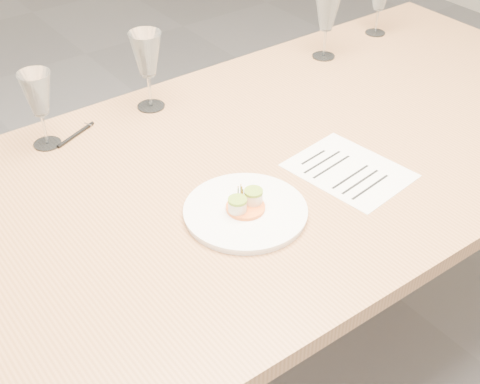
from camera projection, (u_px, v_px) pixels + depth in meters
ground at (228, 377)px, 2.03m from camera, size 7.00×7.00×0.00m
dining_table at (225, 200)px, 1.62m from camera, size 2.40×1.00×0.75m
dinner_plate at (246, 210)px, 1.46m from camera, size 0.27×0.27×0.07m
recipe_sheet at (349, 171)px, 1.60m from camera, size 0.25×0.30×0.00m
ballpoint_pen at (76, 134)px, 1.72m from camera, size 0.13×0.06×0.01m
wine_glass_1 at (38, 95)px, 1.61m from camera, size 0.08×0.08×0.20m
wine_glass_2 at (147, 56)px, 1.76m from camera, size 0.09×0.09×0.22m
wine_glass_3 at (327, 13)px, 2.02m from camera, size 0.08×0.08×0.20m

